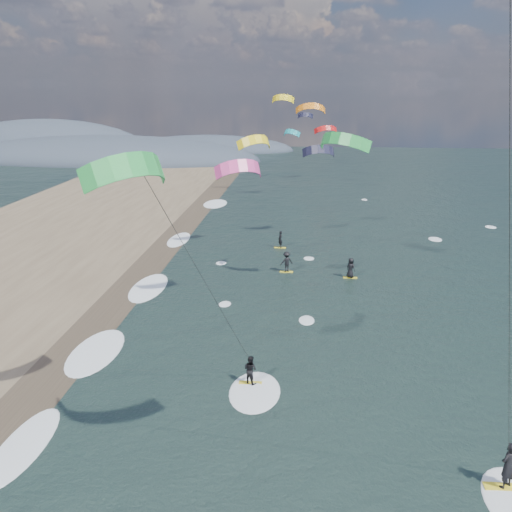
{
  "coord_description": "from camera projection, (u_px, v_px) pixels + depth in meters",
  "views": [
    {
      "loc": [
        1.37,
        -14.12,
        14.93
      ],
      "look_at": [
        -1.0,
        12.0,
        7.0
      ],
      "focal_mm": 40.0,
      "sensor_mm": 36.0,
      "label": 1
    }
  ],
  "objects": [
    {
      "name": "wet_sand_strip",
      "position": [
        33.0,
        396.0,
        28.47
      ],
      "size": [
        3.0,
        240.0,
        0.0
      ],
      "primitive_type": "cube",
      "color": "#382D23",
      "rests_on": "ground"
    },
    {
      "name": "coastal_hills",
      "position": [
        96.0,
        155.0,
        124.61
      ],
      "size": [
        80.0,
        41.0,
        15.0
      ],
      "color": "#3D4756",
      "rests_on": "ground"
    },
    {
      "name": "kitesurfer_near_a",
      "position": [
        512.0,
        79.0,
        13.09
      ],
      "size": [
        8.03,
        8.53,
        19.08
      ],
      "color": "gold",
      "rests_on": "ground"
    },
    {
      "name": "kitesurfer_near_b",
      "position": [
        185.0,
        254.0,
        23.45
      ],
      "size": [
        6.79,
        9.07,
        13.22
      ],
      "color": "gold",
      "rests_on": "ground"
    },
    {
      "name": "far_kitesurfers",
      "position": [
        304.0,
        260.0,
        47.66
      ],
      "size": [
        7.15,
        9.07,
        1.75
      ],
      "color": "gold",
      "rests_on": "ground"
    },
    {
      "name": "bg_kite_field",
      "position": [
        304.0,
        125.0,
        65.73
      ],
      "size": [
        10.86,
        71.74,
        6.94
      ],
      "color": "teal",
      "rests_on": "ground"
    },
    {
      "name": "shoreline_surf",
      "position": [
        92.0,
        354.0,
        32.9
      ],
      "size": [
        2.4,
        79.4,
        0.11
      ],
      "color": "white",
      "rests_on": "ground"
    }
  ]
}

